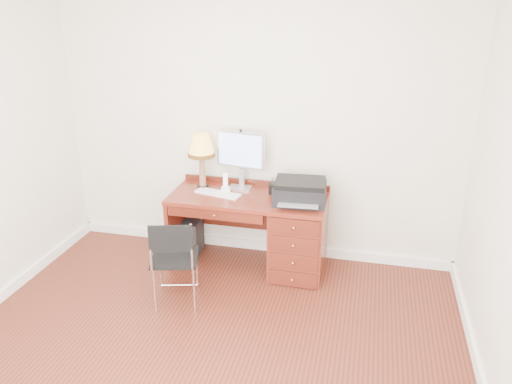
% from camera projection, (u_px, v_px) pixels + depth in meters
% --- Properties ---
extents(ground, '(4.00, 4.00, 0.00)m').
position_uv_depth(ground, '(204.00, 355.00, 3.79)').
color(ground, '#40170E').
rests_on(ground, ground).
extents(room_shell, '(4.00, 4.00, 4.00)m').
position_uv_depth(room_shell, '(227.00, 302.00, 4.34)').
color(room_shell, silver).
rests_on(room_shell, ground).
extents(desk, '(1.50, 0.67, 0.75)m').
position_uv_depth(desk, '(281.00, 231.00, 4.83)').
color(desk, maroon).
rests_on(desk, ground).
extents(monitor, '(0.50, 0.20, 0.57)m').
position_uv_depth(monitor, '(240.00, 153.00, 4.84)').
color(monitor, silver).
rests_on(monitor, desk).
extents(keyboard, '(0.47, 0.23, 0.02)m').
position_uv_depth(keyboard, '(218.00, 193.00, 4.81)').
color(keyboard, white).
rests_on(keyboard, desk).
extents(mouse_pad, '(0.24, 0.24, 0.05)m').
position_uv_depth(mouse_pad, '(287.00, 202.00, 4.60)').
color(mouse_pad, black).
rests_on(mouse_pad, desk).
extents(printer, '(0.50, 0.41, 0.21)m').
position_uv_depth(printer, '(300.00, 191.00, 4.60)').
color(printer, black).
rests_on(printer, desk).
extents(leg_lamp, '(0.27, 0.27, 0.55)m').
position_uv_depth(leg_lamp, '(201.00, 149.00, 4.84)').
color(leg_lamp, black).
rests_on(leg_lamp, desk).
extents(phone, '(0.11, 0.11, 0.19)m').
position_uv_depth(phone, '(226.00, 186.00, 4.85)').
color(phone, white).
rests_on(phone, desk).
extents(pen_cup, '(0.08, 0.08, 0.10)m').
position_uv_depth(pen_cup, '(273.00, 189.00, 4.80)').
color(pen_cup, black).
rests_on(pen_cup, desk).
extents(chair, '(0.48, 0.48, 0.83)m').
position_uv_depth(chair, '(172.00, 254.00, 4.21)').
color(chair, black).
rests_on(chair, ground).
extents(equipment_box, '(0.35, 0.35, 0.38)m').
position_uv_depth(equipment_box, '(185.00, 236.00, 5.22)').
color(equipment_box, black).
rests_on(equipment_box, ground).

